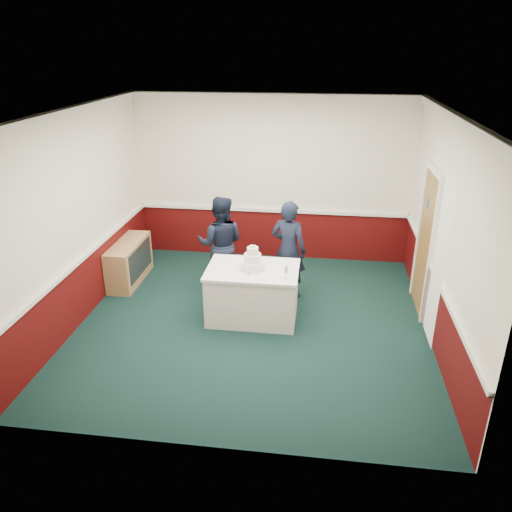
# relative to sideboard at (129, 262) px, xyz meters

# --- Properties ---
(ground) EXTENTS (5.00, 5.00, 0.00)m
(ground) POSITION_rel_sideboard_xyz_m (2.28, -1.09, -0.35)
(ground) COLOR #122D28
(ground) RESTS_ON ground
(room_shell) EXTENTS (5.00, 5.00, 3.00)m
(room_shell) POSITION_rel_sideboard_xyz_m (2.36, -0.48, 1.62)
(room_shell) COLOR white
(room_shell) RESTS_ON ground
(sideboard) EXTENTS (0.41, 1.20, 0.70)m
(sideboard) POSITION_rel_sideboard_xyz_m (0.00, 0.00, 0.00)
(sideboard) COLOR #A4834F
(sideboard) RESTS_ON ground
(cake_table) EXTENTS (1.32, 0.92, 0.79)m
(cake_table) POSITION_rel_sideboard_xyz_m (2.25, -0.94, 0.05)
(cake_table) COLOR white
(cake_table) RESTS_ON ground
(wedding_cake) EXTENTS (0.35, 0.35, 0.36)m
(wedding_cake) POSITION_rel_sideboard_xyz_m (2.25, -0.94, 0.55)
(wedding_cake) COLOR white
(wedding_cake) RESTS_ON cake_table
(cake_knife) EXTENTS (0.03, 0.22, 0.00)m
(cake_knife) POSITION_rel_sideboard_xyz_m (2.22, -1.14, 0.44)
(cake_knife) COLOR silver
(cake_knife) RESTS_ON cake_table
(champagne_flute) EXTENTS (0.05, 0.05, 0.21)m
(champagne_flute) POSITION_rel_sideboard_xyz_m (2.75, -1.22, 0.58)
(champagne_flute) COLOR silver
(champagne_flute) RESTS_ON cake_table
(person_man) EXTENTS (0.80, 0.64, 1.58)m
(person_man) POSITION_rel_sideboard_xyz_m (1.60, -0.06, 0.44)
(person_man) COLOR black
(person_man) RESTS_ON ground
(person_woman) EXTENTS (0.67, 0.55, 1.59)m
(person_woman) POSITION_rel_sideboard_xyz_m (2.71, -0.18, 0.45)
(person_woman) COLOR black
(person_woman) RESTS_ON ground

